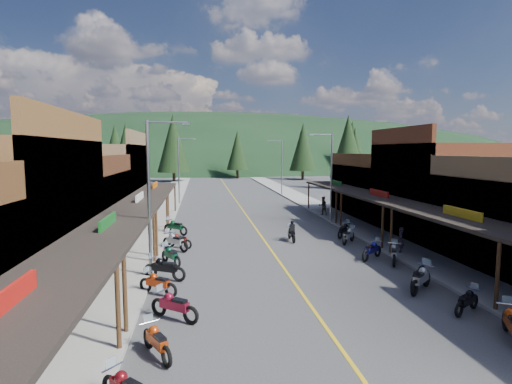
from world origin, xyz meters
name	(u,v)px	position (x,y,z in m)	size (l,w,h in m)	color
ground	(268,246)	(0.00, 0.00, 0.00)	(220.00, 220.00, 0.00)	#38383A
centerline	(240,206)	(0.00, 20.00, 0.01)	(0.15, 90.00, 0.01)	gold
sidewalk_west	(164,206)	(-8.70, 20.00, 0.07)	(3.40, 94.00, 0.15)	gray
sidewalk_east	(311,204)	(8.70, 20.00, 0.07)	(3.40, 94.00, 0.15)	gray
shop_west_2	(63,210)	(-13.75, 1.70, 2.53)	(10.90, 9.00, 6.20)	#3F2111
shop_west_3	(98,183)	(-13.78, 11.30, 3.52)	(10.90, 10.20, 8.20)	brown
shop_east_2	(442,190)	(13.78, 1.70, 3.52)	(10.90, 9.00, 8.20)	#562B19
shop_east_3	(384,190)	(13.75, 11.30, 2.53)	(10.90, 10.20, 6.20)	#4C2D16
streetlight_0	(152,191)	(-6.95, -6.00, 4.46)	(2.16, 0.18, 8.00)	gray
streetlight_1	(180,168)	(-6.95, 22.00, 4.46)	(2.16, 0.18, 8.00)	gray
streetlight_2	(330,173)	(6.95, 8.00, 4.46)	(2.16, 0.18, 8.00)	gray
streetlight_3	(281,165)	(6.95, 30.00, 4.46)	(2.16, 0.18, 8.00)	gray
ridge_hill	(212,166)	(0.00, 135.00, 0.00)	(310.00, 140.00, 60.00)	black
pine_0	(27,150)	(-40.00, 62.00, 6.48)	(5.04, 5.04, 11.00)	black
pine_1	(115,147)	(-24.00, 70.00, 7.24)	(5.88, 5.88, 12.50)	black
pine_2	(173,143)	(-10.00, 58.00, 7.99)	(6.72, 6.72, 14.00)	black
pine_3	(237,150)	(4.00, 66.00, 6.48)	(5.04, 5.04, 11.00)	black
pine_4	(303,147)	(18.00, 60.00, 7.24)	(5.88, 5.88, 12.50)	black
pine_5	(352,144)	(34.00, 72.00, 7.99)	(6.72, 6.72, 14.00)	black
pine_6	(412,150)	(46.00, 64.00, 6.48)	(5.04, 5.04, 11.00)	black
pine_7	(86,147)	(-32.00, 76.00, 7.24)	(5.88, 5.88, 12.50)	black
pine_8	(89,154)	(-22.00, 40.00, 5.98)	(4.48, 4.48, 10.00)	black
pine_9	(355,151)	(24.00, 45.00, 6.38)	(4.93, 4.93, 10.80)	black
pine_10	(126,149)	(-18.00, 50.00, 6.78)	(5.38, 5.38, 11.60)	black
pine_11	(348,146)	(20.00, 38.00, 7.19)	(5.82, 5.82, 12.40)	black
bike_west_2	(157,340)	(-5.95, -14.11, 0.58)	(0.68, 2.03, 1.16)	#BB3A0D
bike_west_3	(174,304)	(-5.59, -11.37, 0.63)	(0.74, 2.22, 1.27)	maroon
bike_west_4	(158,282)	(-6.49, -8.52, 0.59)	(0.69, 2.06, 1.18)	#9B2B0B
bike_west_5	(164,267)	(-6.39, -6.41, 0.66)	(0.77, 2.32, 1.32)	black
bike_west_6	(171,255)	(-6.26, -3.75, 0.60)	(0.70, 2.09, 1.20)	#0C3D28
bike_west_7	(175,241)	(-6.22, -0.46, 0.66)	(0.77, 2.32, 1.32)	#949499
bike_west_8	(179,240)	(-5.99, 0.23, 0.56)	(0.65, 1.96, 1.12)	maroon
bike_west_9	(175,226)	(-6.50, 4.58, 0.66)	(0.77, 2.32, 1.33)	#0D4524
bike_east_1	(512,323)	(5.98, -14.66, 0.65)	(0.75, 2.26, 1.29)	#B43D0C
bike_east_2	(467,300)	(6.01, -12.29, 0.54)	(0.63, 1.88, 1.08)	black
bike_east_3	(421,278)	(5.51, -9.75, 0.66)	(0.77, 2.31, 1.32)	gray
bike_east_4	(420,275)	(5.72, -9.32, 0.63)	(0.74, 2.21, 1.26)	black
bike_east_5	(394,253)	(6.48, -5.24, 0.64)	(0.74, 2.23, 1.28)	#949398
bike_east_6	(372,249)	(5.59, -4.22, 0.61)	(0.72, 2.15, 1.23)	navy
bike_east_7	(348,235)	(5.72, -0.05, 0.59)	(0.69, 2.08, 1.19)	#A7A7AD
bike_east_8	(344,229)	(6.12, 1.87, 0.60)	(0.70, 2.11, 1.20)	black
rider_on_bike	(292,233)	(1.92, 1.17, 0.61)	(0.68, 2.01, 1.53)	black
pedestrian_east_a	(401,240)	(7.82, -3.46, 0.95)	(0.59, 0.38, 1.61)	#2A2233
pedestrian_east_b	(323,206)	(7.45, 11.46, 1.06)	(0.88, 0.51, 1.81)	#4E3B31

